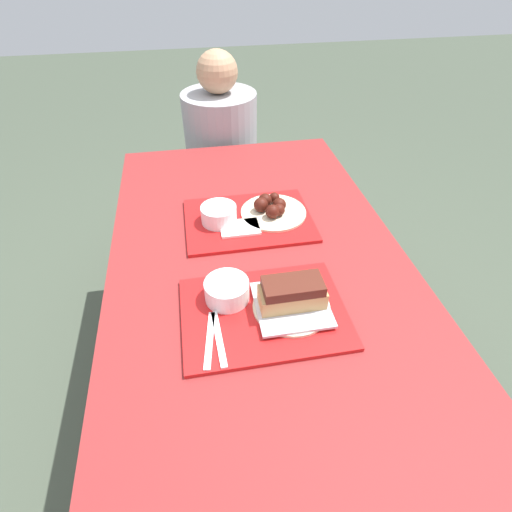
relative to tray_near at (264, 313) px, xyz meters
The scene contains 13 objects.
ground_plane 0.78m from the tray_near, 80.20° to the left, with size 12.00×12.00×0.00m, color #424C3D.
picnic_table 0.19m from the tray_near, 80.20° to the left, with size 0.90×1.70×0.75m.
picnic_bench_far 1.30m from the tray_near, 88.69° to the left, with size 0.85×0.28×0.42m.
tray_near is the anchor object (origin of this frame).
tray_far 0.42m from the tray_near, 86.52° to the left, with size 0.42×0.31×0.01m.
bowl_coleslaw_near 0.11m from the tray_near, 143.92° to the left, with size 0.12×0.12×0.06m.
brisket_sandwich_plate 0.08m from the tray_near, ahead, with size 0.20×0.20×0.09m.
plastic_fork_near 0.16m from the tray_near, 155.14° to the right, with size 0.04×0.17×0.00m.
plastic_knife_near 0.14m from the tray_near, 151.38° to the right, with size 0.02×0.17×0.00m.
bowl_coleslaw_far 0.43m from the tray_near, 99.58° to the left, with size 0.12×0.12×0.06m.
wings_plate_far 0.45m from the tray_near, 75.61° to the left, with size 0.22×0.22×0.06m.
napkin_far 0.36m from the tray_near, 91.45° to the left, with size 0.13×0.09×0.01m.
person_seated_across 1.24m from the tray_near, 89.01° to the left, with size 0.36×0.36×0.68m.
Camera 1 is at (-0.17, -0.84, 1.54)m, focal length 28.00 mm.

